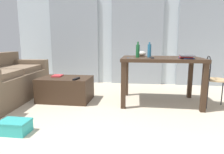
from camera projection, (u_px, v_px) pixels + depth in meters
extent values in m
plane|color=beige|center=(134.00, 113.00, 2.75)|extent=(8.28, 8.28, 0.00)
cube|color=silver|center=(137.00, 31.00, 4.60)|extent=(6.10, 0.10, 2.55)
cube|color=#99A3AD|center=(74.00, 41.00, 4.77)|extent=(1.22, 0.03, 2.11)
cube|color=#99A3AD|center=(137.00, 40.00, 4.56)|extent=(1.22, 0.03, 2.11)
cube|color=#99A3AD|center=(206.00, 40.00, 4.35)|extent=(1.22, 0.03, 2.11)
cube|color=brown|center=(6.00, 87.00, 3.33)|extent=(1.00, 1.90, 0.46)
cube|color=brown|center=(27.00, 64.00, 4.07)|extent=(0.87, 0.27, 0.19)
cube|color=#7D664F|center=(18.00, 69.00, 3.63)|extent=(0.67, 0.73, 0.10)
cube|color=#382619|center=(66.00, 89.00, 3.32)|extent=(0.87, 0.58, 0.41)
cube|color=#382619|center=(161.00, 59.00, 3.10)|extent=(1.26, 0.86, 0.05)
cube|color=#382619|center=(123.00, 86.00, 2.87)|extent=(0.07, 0.07, 0.71)
cube|color=#382619|center=(204.00, 88.00, 2.72)|extent=(0.07, 0.07, 0.71)
cube|color=#382619|center=(126.00, 77.00, 3.62)|extent=(0.07, 0.07, 0.71)
cube|color=#382619|center=(190.00, 79.00, 3.46)|extent=(0.07, 0.07, 0.71)
cylinder|color=tan|center=(216.00, 80.00, 2.93)|extent=(0.37, 0.37, 0.02)
cylinder|color=black|center=(222.00, 92.00, 3.06)|extent=(0.02, 0.02, 0.43)
cylinder|color=black|center=(207.00, 95.00, 2.89)|extent=(0.02, 0.02, 0.43)
cylinder|color=black|center=(204.00, 91.00, 3.13)|extent=(0.02, 0.02, 0.43)
torus|color=black|center=(208.00, 68.00, 2.94)|extent=(0.07, 0.37, 0.37)
cylinder|color=black|center=(210.00, 75.00, 2.80)|extent=(0.02, 0.02, 0.17)
cylinder|color=black|center=(206.00, 72.00, 3.11)|extent=(0.02, 0.02, 0.17)
cylinder|color=#195B2D|center=(138.00, 51.00, 3.03)|extent=(0.06, 0.06, 0.20)
cylinder|color=#195B2D|center=(138.00, 43.00, 3.01)|extent=(0.03, 0.03, 0.05)
cylinder|color=teal|center=(149.00, 51.00, 3.07)|extent=(0.06, 0.06, 0.21)
cylinder|color=teal|center=(150.00, 43.00, 3.05)|extent=(0.02, 0.02, 0.03)
ellipsoid|color=beige|center=(141.00, 54.00, 3.38)|extent=(0.17, 0.17, 0.09)
cube|color=#33519E|center=(186.00, 58.00, 2.85)|extent=(0.18, 0.26, 0.01)
cube|color=red|center=(186.00, 57.00, 2.85)|extent=(0.23, 0.28, 0.02)
cube|color=#4C4C51|center=(187.00, 56.00, 2.83)|extent=(0.23, 0.32, 0.02)
cube|color=#232326|center=(152.00, 58.00, 2.90)|extent=(0.06, 0.17, 0.02)
cube|color=#9EA0A5|center=(132.00, 58.00, 2.92)|extent=(0.08, 0.01, 0.00)
torus|color=#3372B2|center=(128.00, 58.00, 2.93)|extent=(0.03, 0.03, 0.00)
cube|color=#9EA0A5|center=(132.00, 58.00, 2.91)|extent=(0.08, 0.04, 0.00)
torus|color=#3372B2|center=(128.00, 58.00, 2.93)|extent=(0.03, 0.03, 0.00)
cube|color=black|center=(76.00, 79.00, 3.09)|extent=(0.07, 0.19, 0.02)
cube|color=red|center=(57.00, 76.00, 3.39)|extent=(0.19, 0.24, 0.02)
cube|color=#33B2AD|center=(15.00, 128.00, 2.11)|extent=(0.31, 0.21, 0.12)
cube|color=teal|center=(14.00, 122.00, 2.10)|extent=(0.32, 0.22, 0.02)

